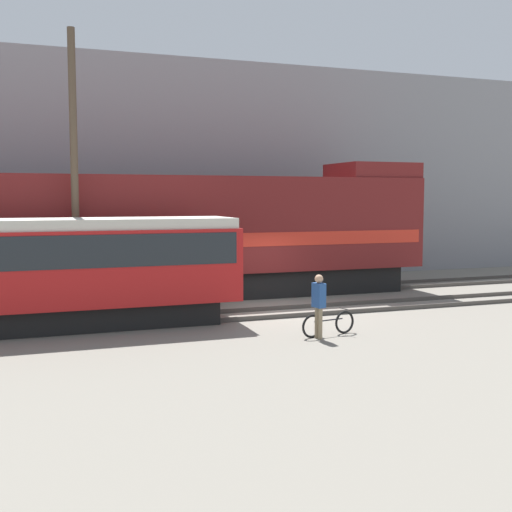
# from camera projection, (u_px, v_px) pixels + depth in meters

# --- Properties ---
(ground_plane) EXTENTS (120.00, 120.00, 0.00)m
(ground_plane) POSITION_uv_depth(u_px,v_px,m) (283.00, 310.00, 21.29)
(ground_plane) COLOR slate
(track_near) EXTENTS (60.00, 1.50, 0.14)m
(track_near) POSITION_uv_depth(u_px,v_px,m) (290.00, 311.00, 20.69)
(track_near) COLOR #47423D
(track_near) RESTS_ON ground
(track_far) EXTENTS (60.00, 1.50, 0.14)m
(track_far) POSITION_uv_depth(u_px,v_px,m) (248.00, 293.00, 24.63)
(track_far) COLOR #47423D
(track_far) RESTS_ON ground
(building_backdrop) EXTENTS (43.81, 6.00, 9.83)m
(building_backdrop) POSITION_uv_depth(u_px,v_px,m) (196.00, 173.00, 31.40)
(building_backdrop) COLOR gray
(building_backdrop) RESTS_ON ground
(freight_locomotive) EXTENTS (20.86, 3.04, 5.09)m
(freight_locomotive) POSITION_uv_depth(u_px,v_px,m) (158.00, 235.00, 23.26)
(freight_locomotive) COLOR black
(freight_locomotive) RESTS_ON ground
(streetcar) EXTENTS (10.46, 2.54, 3.13)m
(streetcar) POSITION_uv_depth(u_px,v_px,m) (53.00, 266.00, 18.06)
(streetcar) COLOR black
(streetcar) RESTS_ON ground
(bicycle) EXTENTS (1.71, 0.52, 0.70)m
(bicycle) POSITION_uv_depth(u_px,v_px,m) (329.00, 324.00, 17.31)
(bicycle) COLOR black
(bicycle) RESTS_ON ground
(person) EXTENTS (0.28, 0.40, 1.71)m
(person) POSITION_uv_depth(u_px,v_px,m) (319.00, 300.00, 16.89)
(person) COLOR #8C7A5B
(person) RESTS_ON ground
(utility_pole_left) EXTENTS (0.24, 0.24, 8.94)m
(utility_pole_left) POSITION_uv_depth(u_px,v_px,m) (74.00, 174.00, 20.06)
(utility_pole_left) COLOR #4C3D2D
(utility_pole_left) RESTS_ON ground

